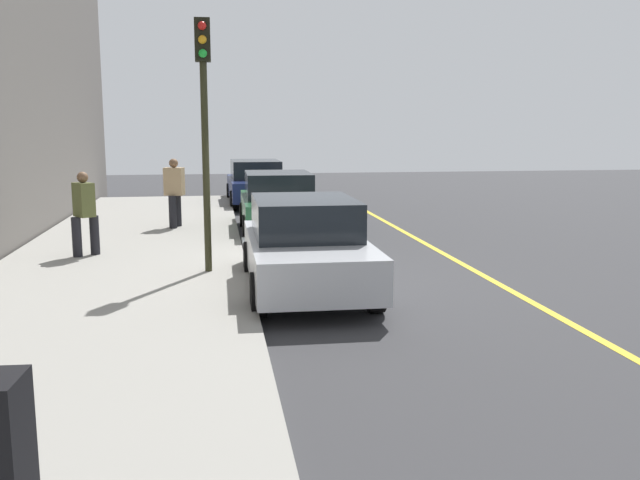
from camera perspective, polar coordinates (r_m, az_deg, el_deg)
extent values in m
plane|color=#333335|center=(11.79, -0.99, -3.59)|extent=(56.00, 56.00, 0.00)
cube|color=gray|center=(11.80, -17.10, -3.63)|extent=(28.00, 4.60, 0.15)
cube|color=gold|center=(12.62, 13.58, -2.97)|extent=(28.00, 0.14, 0.01)
cube|color=white|center=(12.78, -4.78, -2.10)|extent=(5.34, 0.56, 0.22)
cylinder|color=black|center=(22.28, -2.87, 3.38)|extent=(0.64, 0.23, 0.64)
cylinder|color=black|center=(22.15, -7.20, 3.28)|extent=(0.64, 0.23, 0.64)
cylinder|color=black|center=(25.06, -3.64, 4.04)|extent=(0.64, 0.23, 0.64)
cylinder|color=black|center=(24.94, -7.49, 3.96)|extent=(0.64, 0.23, 0.64)
cube|color=navy|center=(23.56, -5.32, 4.35)|extent=(4.56, 1.87, 0.64)
cube|color=black|center=(23.74, -5.39, 5.88)|extent=(2.38, 1.64, 0.60)
cylinder|color=black|center=(16.10, -0.06, 1.07)|extent=(0.64, 0.23, 0.64)
cylinder|color=black|center=(15.95, -6.05, 0.95)|extent=(0.64, 0.23, 0.64)
cylinder|color=black|center=(18.67, -1.17, 2.23)|extent=(0.64, 0.23, 0.64)
cylinder|color=black|center=(18.55, -6.34, 2.12)|extent=(0.64, 0.23, 0.64)
cube|color=#1E512D|center=(17.26, -3.43, 2.53)|extent=(4.25, 1.86, 0.64)
cube|color=black|center=(17.41, -3.51, 4.64)|extent=(2.22, 1.63, 0.60)
cylinder|color=black|center=(9.93, 4.62, -4.21)|extent=(0.64, 0.23, 0.64)
cylinder|color=black|center=(9.70, -5.14, -4.54)|extent=(0.64, 0.23, 0.64)
cylinder|color=black|center=(12.42, 1.94, -1.42)|extent=(0.64, 0.23, 0.64)
cylinder|color=black|center=(12.24, -5.83, -1.63)|extent=(0.64, 0.23, 0.64)
cube|color=#B7BABF|center=(10.98, -1.16, -1.41)|extent=(4.22, 1.83, 0.64)
cube|color=black|center=(11.09, -1.31, 1.94)|extent=(2.20, 1.62, 0.60)
cylinder|color=black|center=(14.24, -18.21, 0.39)|extent=(0.18, 0.18, 0.77)
cylinder|color=black|center=(14.10, -19.54, 0.23)|extent=(0.18, 0.18, 0.77)
cube|color=brown|center=(14.08, -19.03, 3.18)|extent=(0.52, 0.48, 0.66)
sphere|color=brown|center=(14.05, -19.12, 4.95)|extent=(0.21, 0.21, 0.21)
cylinder|color=black|center=(17.43, -12.13, 2.28)|extent=(0.19, 0.19, 0.81)
cylinder|color=black|center=(17.79, -11.74, 2.43)|extent=(0.19, 0.19, 0.81)
cube|color=tan|center=(17.54, -12.02, 4.78)|extent=(0.41, 0.52, 0.69)
sphere|color=brown|center=(17.51, -12.07, 6.26)|extent=(0.22, 0.22, 0.22)
cylinder|color=#2D2D19|center=(11.97, -9.45, 5.85)|extent=(0.12, 0.12, 3.57)
cube|color=black|center=(12.03, -9.73, 16.05)|extent=(0.26, 0.26, 0.70)
sphere|color=red|center=(11.91, -9.77, 17.14)|extent=(0.14, 0.14, 0.14)
sphere|color=orange|center=(11.88, -9.74, 16.09)|extent=(0.14, 0.14, 0.14)
sphere|color=green|center=(11.86, -9.71, 15.03)|extent=(0.14, 0.14, 0.14)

